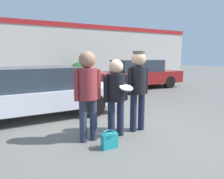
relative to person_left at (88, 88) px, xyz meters
The scene contains 9 objects.
ground_plane 1.43m from the person_left, ahead, with size 56.00×56.00×0.00m, color #66635E.
storefront_building 10.01m from the person_left, 84.72° to the left, with size 24.00×0.22×3.88m.
person_left is the anchor object (origin of this frame).
person_middle_with_frisbee 0.62m from the person_left, ahead, with size 0.57×0.61×1.63m.
person_right 1.20m from the person_left, ahead, with size 0.53×0.36×1.81m.
parked_car_near 2.43m from the person_left, 106.30° to the left, with size 4.38×1.85×1.39m.
parked_car_far 7.02m from the person_left, 46.81° to the left, with size 4.73×1.80×1.50m.
shrub 9.55m from the person_left, 72.28° to the left, with size 1.31×1.31×1.31m.
handbag 1.08m from the person_left, 65.75° to the right, with size 0.30×0.23×0.32m.
Camera 1 is at (-2.29, -3.67, 1.70)m, focal length 32.00 mm.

